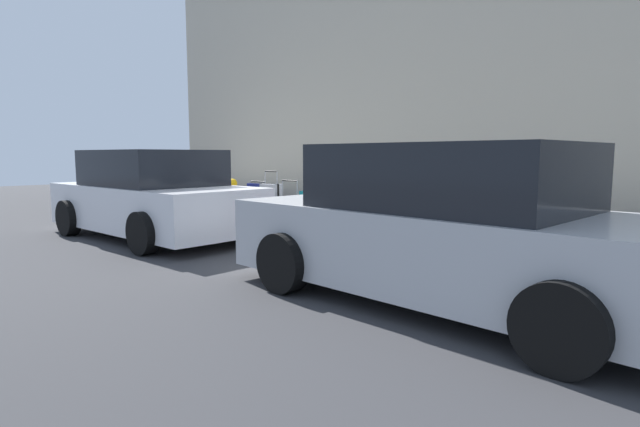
{
  "coord_description": "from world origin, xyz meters",
  "views": [
    {
      "loc": [
        -6.79,
        5.94,
        1.45
      ],
      "look_at": [
        -1.22,
        0.09,
        0.51
      ],
      "focal_mm": 28.3,
      "sensor_mm": 36.0,
      "label": 1
    }
  ],
  "objects_px": {
    "suitcase_black_0": "(460,222)",
    "parked_car_silver_0": "(448,229)",
    "suitcase_olive_5": "(326,212)",
    "suitcase_navy_9": "(258,201)",
    "suitcase_red_3": "(379,214)",
    "fire_hydrant": "(233,196)",
    "suitcase_silver_8": "(271,202)",
    "suitcase_teal_6": "(310,208)",
    "parked_car_white_1": "(153,197)",
    "suitcase_black_7": "(290,210)",
    "bollard_post": "(208,195)",
    "suitcase_silver_1": "(431,217)",
    "parking_meter": "(556,192)",
    "suitcase_navy_2": "(405,220)",
    "suitcase_maroon_4": "(352,212)"
  },
  "relations": [
    {
      "from": "suitcase_navy_2",
      "to": "parking_meter",
      "type": "height_order",
      "value": "parking_meter"
    },
    {
      "from": "suitcase_olive_5",
      "to": "parking_meter",
      "type": "bearing_deg",
      "value": -175.48
    },
    {
      "from": "suitcase_teal_6",
      "to": "suitcase_black_7",
      "type": "bearing_deg",
      "value": 5.61
    },
    {
      "from": "suitcase_red_3",
      "to": "suitcase_olive_5",
      "type": "height_order",
      "value": "suitcase_olive_5"
    },
    {
      "from": "suitcase_black_0",
      "to": "suitcase_red_3",
      "type": "xyz_separation_m",
      "value": [
        1.51,
        -0.07,
        -0.01
      ]
    },
    {
      "from": "suitcase_maroon_4",
      "to": "parking_meter",
      "type": "relative_size",
      "value": 0.75
    },
    {
      "from": "suitcase_silver_8",
      "to": "parked_car_silver_0",
      "type": "relative_size",
      "value": 0.22
    },
    {
      "from": "suitcase_silver_1",
      "to": "suitcase_red_3",
      "type": "distance_m",
      "value": 1.03
    },
    {
      "from": "suitcase_olive_5",
      "to": "suitcase_navy_9",
      "type": "height_order",
      "value": "suitcase_olive_5"
    },
    {
      "from": "parked_car_silver_0",
      "to": "suitcase_navy_9",
      "type": "bearing_deg",
      "value": -22.31
    },
    {
      "from": "parked_car_silver_0",
      "to": "suitcase_olive_5",
      "type": "bearing_deg",
      "value": -31.17
    },
    {
      "from": "suitcase_red_3",
      "to": "parking_meter",
      "type": "height_order",
      "value": "parking_meter"
    },
    {
      "from": "suitcase_olive_5",
      "to": "parked_car_silver_0",
      "type": "relative_size",
      "value": 0.2
    },
    {
      "from": "suitcase_red_3",
      "to": "parking_meter",
      "type": "bearing_deg",
      "value": -175.52
    },
    {
      "from": "suitcase_black_0",
      "to": "suitcase_olive_5",
      "type": "height_order",
      "value": "suitcase_black_0"
    },
    {
      "from": "suitcase_maroon_4",
      "to": "suitcase_navy_9",
      "type": "relative_size",
      "value": 1.22
    },
    {
      "from": "bollard_post",
      "to": "parked_car_white_1",
      "type": "relative_size",
      "value": 0.19
    },
    {
      "from": "suitcase_teal_6",
      "to": "fire_hydrant",
      "type": "xyz_separation_m",
      "value": [
        2.38,
        0.0,
        0.09
      ]
    },
    {
      "from": "suitcase_black_7",
      "to": "bollard_post",
      "type": "relative_size",
      "value": 1.01
    },
    {
      "from": "fire_hydrant",
      "to": "suitcase_olive_5",
      "type": "bearing_deg",
      "value": 178.95
    },
    {
      "from": "suitcase_olive_5",
      "to": "suitcase_red_3",
      "type": "bearing_deg",
      "value": -175.38
    },
    {
      "from": "suitcase_black_0",
      "to": "parked_car_silver_0",
      "type": "bearing_deg",
      "value": 115.32
    },
    {
      "from": "fire_hydrant",
      "to": "bollard_post",
      "type": "height_order",
      "value": "bollard_post"
    },
    {
      "from": "bollard_post",
      "to": "suitcase_black_7",
      "type": "bearing_deg",
      "value": -177.69
    },
    {
      "from": "parked_car_white_1",
      "to": "suitcase_navy_2",
      "type": "bearing_deg",
      "value": -148.06
    },
    {
      "from": "suitcase_maroon_4",
      "to": "suitcase_olive_5",
      "type": "distance_m",
      "value": 0.54
    },
    {
      "from": "suitcase_navy_2",
      "to": "parking_meter",
      "type": "relative_size",
      "value": 0.62
    },
    {
      "from": "suitcase_navy_9",
      "to": "parking_meter",
      "type": "xyz_separation_m",
      "value": [
        -5.88,
        -0.17,
        0.47
      ]
    },
    {
      "from": "suitcase_silver_8",
      "to": "fire_hydrant",
      "type": "height_order",
      "value": "suitcase_silver_8"
    },
    {
      "from": "suitcase_black_7",
      "to": "parked_car_white_1",
      "type": "distance_m",
      "value": 2.52
    },
    {
      "from": "suitcase_silver_1",
      "to": "suitcase_olive_5",
      "type": "distance_m",
      "value": 2.13
    },
    {
      "from": "suitcase_olive_5",
      "to": "suitcase_navy_9",
      "type": "relative_size",
      "value": 1.19
    },
    {
      "from": "suitcase_silver_1",
      "to": "parked_car_white_1",
      "type": "relative_size",
      "value": 0.24
    },
    {
      "from": "suitcase_olive_5",
      "to": "suitcase_silver_8",
      "type": "height_order",
      "value": "suitcase_silver_8"
    },
    {
      "from": "suitcase_silver_1",
      "to": "suitcase_navy_9",
      "type": "height_order",
      "value": "suitcase_silver_1"
    },
    {
      "from": "suitcase_navy_9",
      "to": "suitcase_maroon_4",
      "type": "bearing_deg",
      "value": 178.97
    },
    {
      "from": "suitcase_red_3",
      "to": "fire_hydrant",
      "type": "bearing_deg",
      "value": 0.53
    },
    {
      "from": "suitcase_navy_9",
      "to": "parked_car_white_1",
      "type": "xyz_separation_m",
      "value": [
        0.03,
        2.35,
        0.22
      ]
    },
    {
      "from": "suitcase_red_3",
      "to": "parked_car_white_1",
      "type": "bearing_deg",
      "value": 35.97
    },
    {
      "from": "suitcase_silver_1",
      "to": "bollard_post",
      "type": "relative_size",
      "value": 1.27
    },
    {
      "from": "suitcase_silver_8",
      "to": "suitcase_navy_9",
      "type": "relative_size",
      "value": 1.29
    },
    {
      "from": "suitcase_black_0",
      "to": "suitcase_maroon_4",
      "type": "xyz_separation_m",
      "value": [
        2.08,
        -0.06,
        -0.02
      ]
    },
    {
      "from": "suitcase_navy_2",
      "to": "parked_car_silver_0",
      "type": "distance_m",
      "value": 3.11
    },
    {
      "from": "suitcase_navy_2",
      "to": "suitcase_maroon_4",
      "type": "relative_size",
      "value": 0.84
    },
    {
      "from": "suitcase_black_0",
      "to": "parked_car_white_1",
      "type": "height_order",
      "value": "parked_car_white_1"
    },
    {
      "from": "suitcase_silver_8",
      "to": "suitcase_navy_9",
      "type": "distance_m",
      "value": 0.57
    },
    {
      "from": "suitcase_olive_5",
      "to": "parked_car_silver_0",
      "type": "height_order",
      "value": "parked_car_silver_0"
    },
    {
      "from": "suitcase_maroon_4",
      "to": "suitcase_teal_6",
      "type": "relative_size",
      "value": 1.12
    },
    {
      "from": "suitcase_silver_1",
      "to": "suitcase_black_7",
      "type": "height_order",
      "value": "suitcase_silver_1"
    },
    {
      "from": "suitcase_black_0",
      "to": "fire_hydrant",
      "type": "bearing_deg",
      "value": -0.34
    }
  ]
}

